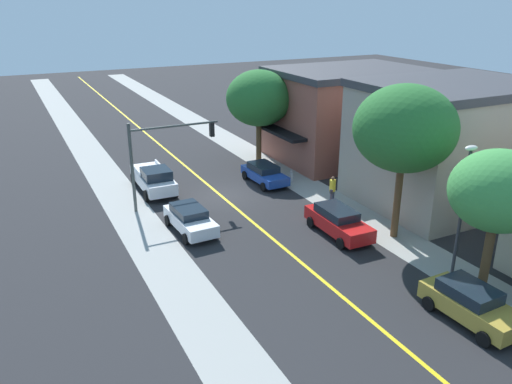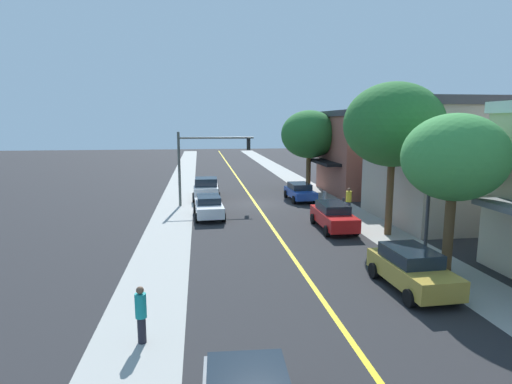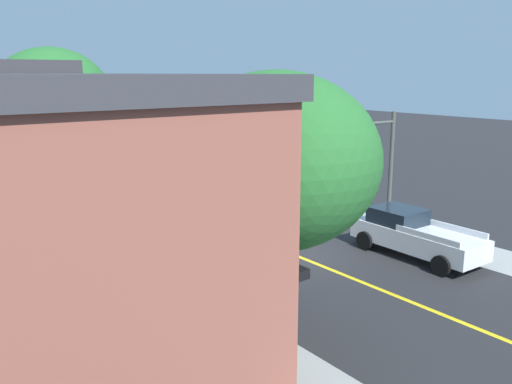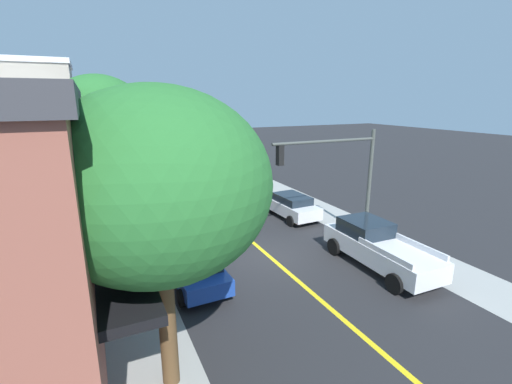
% 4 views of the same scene
% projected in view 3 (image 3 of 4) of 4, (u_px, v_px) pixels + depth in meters
% --- Properties ---
extents(ground_plane, '(140.00, 140.00, 0.00)m').
position_uv_depth(ground_plane, '(296.00, 256.00, 22.24)').
color(ground_plane, '#262628').
extents(sidewalk_left, '(2.78, 126.00, 0.01)m').
position_uv_depth(sidewalk_left, '(159.00, 292.00, 18.54)').
color(sidewalk_left, '#9E9E99').
rests_on(sidewalk_left, ground).
extents(sidewalk_right, '(2.78, 126.00, 0.01)m').
position_uv_depth(sidewalk_right, '(394.00, 229.00, 25.94)').
color(sidewalk_right, '#9E9E99').
rests_on(sidewalk_right, ground).
extents(road_centerline_stripe, '(0.20, 126.00, 0.00)m').
position_uv_depth(road_centerline_stripe, '(296.00, 256.00, 22.24)').
color(road_centerline_stripe, yellow).
rests_on(road_centerline_stripe, ground).
extents(street_tree_left_near, '(5.20, 5.20, 7.51)m').
position_uv_depth(street_tree_left_near, '(276.00, 162.00, 13.24)').
color(street_tree_left_near, brown).
rests_on(street_tree_left_near, ground).
extents(street_tree_right_corner, '(4.21, 4.21, 6.78)m').
position_uv_depth(street_tree_right_corner, '(26.00, 117.00, 30.64)').
color(street_tree_right_corner, brown).
rests_on(street_tree_right_corner, ground).
extents(street_tree_left_far, '(5.49, 5.49, 8.61)m').
position_uv_depth(street_tree_left_far, '(52.00, 98.00, 25.14)').
color(street_tree_left_far, brown).
rests_on(street_tree_left_far, ground).
extents(fire_hydrant, '(0.44, 0.24, 0.84)m').
position_uv_depth(fire_hydrant, '(177.00, 281.00, 18.45)').
color(fire_hydrant, silver).
rests_on(fire_hydrant, ground).
extents(parking_meter, '(0.12, 0.18, 1.28)m').
position_uv_depth(parking_meter, '(120.00, 230.00, 22.97)').
color(parking_meter, '#4C4C51').
rests_on(parking_meter, ground).
extents(traffic_light_mast, '(5.84, 0.32, 5.69)m').
position_uv_depth(traffic_light_mast, '(363.00, 154.00, 23.79)').
color(traffic_light_mast, '#474C47').
rests_on(traffic_light_mast, ground).
extents(street_lamp, '(0.70, 0.36, 6.55)m').
position_uv_depth(street_lamp, '(36.00, 136.00, 29.46)').
color(street_lamp, '#38383D').
rests_on(street_lamp, ground).
extents(red_sedan_left_curb, '(2.00, 4.74, 1.57)m').
position_uv_depth(red_sedan_left_curb, '(128.00, 208.00, 26.68)').
color(red_sedan_left_curb, red).
rests_on(red_sedan_left_curb, ground).
extents(blue_sedan_left_curb, '(2.07, 4.38, 1.41)m').
position_uv_depth(blue_sedan_left_curb, '(233.00, 265.00, 19.05)').
color(blue_sedan_left_curb, '#1E429E').
rests_on(blue_sedan_left_curb, ground).
extents(grey_sedan_right_curb, '(2.18, 4.58, 1.59)m').
position_uv_depth(grey_sedan_right_curb, '(123.00, 155.00, 44.17)').
color(grey_sedan_right_curb, slate).
rests_on(grey_sedan_right_curb, ground).
extents(white_sedan_right_curb, '(2.11, 4.43, 1.47)m').
position_uv_depth(white_sedan_right_curb, '(295.00, 204.00, 27.77)').
color(white_sedan_right_curb, silver).
rests_on(white_sedan_right_curb, ground).
extents(gold_sedan_left_curb, '(2.13, 4.33, 1.59)m').
position_uv_depth(gold_sedan_left_curb, '(65.00, 179.00, 33.95)').
color(gold_sedan_left_curb, '#B29338').
rests_on(gold_sedan_left_curb, ground).
extents(white_pickup_truck, '(2.30, 5.62, 1.86)m').
position_uv_depth(white_pickup_truck, '(413.00, 234.00, 22.03)').
color(white_pickup_truck, silver).
rests_on(white_pickup_truck, ground).
extents(pedestrian_teal_shirt, '(0.33, 0.33, 1.74)m').
position_uv_depth(pedestrian_teal_shirt, '(180.00, 158.00, 41.83)').
color(pedestrian_teal_shirt, black).
rests_on(pedestrian_teal_shirt, ground).
extents(pedestrian_red_shirt, '(0.36, 0.36, 1.75)m').
position_uv_depth(pedestrian_red_shirt, '(10.00, 173.00, 35.42)').
color(pedestrian_red_shirt, brown).
rests_on(pedestrian_red_shirt, ground).
extents(pedestrian_yellow_shirt, '(0.40, 0.40, 1.84)m').
position_uv_depth(pedestrian_yellow_shirt, '(113.00, 234.00, 21.95)').
color(pedestrian_yellow_shirt, '#33384C').
rests_on(pedestrian_yellow_shirt, ground).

